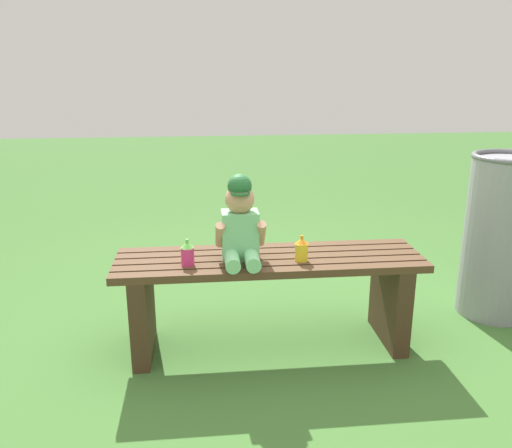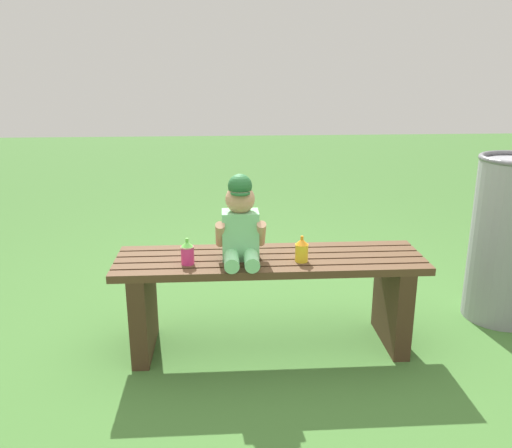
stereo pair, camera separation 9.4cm
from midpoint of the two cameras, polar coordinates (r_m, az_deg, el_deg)
ground_plane at (r=2.75m, az=0.39°, el=-12.78°), size 16.00×16.00×0.00m
park_bench at (r=2.61m, az=0.40°, el=-6.84°), size 1.47×0.40×0.47m
child_figure at (r=2.46m, az=-2.78°, el=0.04°), size 0.23×0.27×0.40m
sippy_cup_left at (r=2.45m, az=-8.42°, el=-3.08°), size 0.06×0.06×0.12m
sippy_cup_right at (r=2.48m, az=3.81°, el=-2.68°), size 0.06×0.06×0.12m
trash_bin at (r=3.19m, az=23.99°, el=-1.15°), size 0.41×0.41×0.90m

